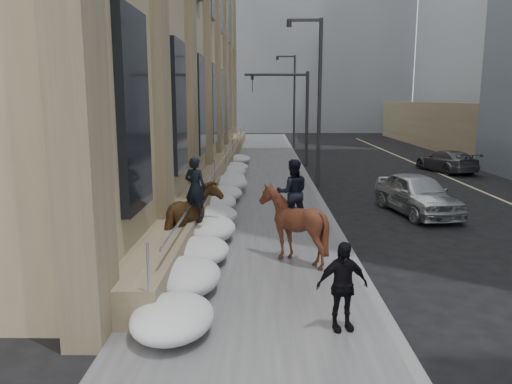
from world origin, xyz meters
TOP-DOWN VIEW (x-y plane):
  - ground at (0.00, 0.00)m, footprint 140.00×140.00m
  - sidewalk at (0.00, 10.00)m, footprint 5.00×80.00m
  - curb at (2.62, 10.00)m, footprint 0.24×80.00m
  - lane_line at (10.50, 10.00)m, footprint 0.15×70.00m
  - limestone_building at (-5.26, 19.96)m, footprint 6.10×44.00m
  - bg_building_mid at (4.00, 60.00)m, footprint 30.00×12.00m
  - bg_building_far at (-6.00, 72.00)m, footprint 24.00×12.00m
  - streetlight_mid at (2.74, 14.00)m, footprint 1.71×0.24m
  - streetlight_far at (2.74, 34.00)m, footprint 1.71×0.24m
  - traffic_signal at (2.07, 22.00)m, footprint 4.10×0.22m
  - snow_bank at (-1.42, 8.11)m, footprint 1.70×18.10m
  - mounted_horse_left at (-1.75, 3.13)m, footprint 1.68×2.39m
  - mounted_horse_right at (0.98, 2.17)m, footprint 1.75×1.93m
  - pedestrian at (1.65, -1.78)m, footprint 1.04×0.60m
  - car_silver at (6.00, 8.14)m, footprint 2.62×4.80m
  - car_grey at (11.12, 19.33)m, footprint 2.92×4.79m

SIDE VIEW (x-z plane):
  - ground at x=0.00m, z-range 0.00..0.00m
  - lane_line at x=10.50m, z-range 0.00..0.01m
  - sidewalk at x=0.00m, z-range 0.00..0.12m
  - curb at x=2.62m, z-range 0.00..0.12m
  - snow_bank at x=-1.42m, z-range 0.09..0.85m
  - car_grey at x=11.12m, z-range 0.00..1.30m
  - car_silver at x=6.00m, z-range 0.00..1.55m
  - pedestrian at x=1.65m, z-range 0.12..1.78m
  - mounted_horse_left at x=-1.75m, z-range -0.17..2.42m
  - mounted_horse_right at x=0.98m, z-range -0.10..2.54m
  - traffic_signal at x=2.07m, z-range 1.00..7.00m
  - streetlight_mid at x=2.74m, z-range 0.58..8.58m
  - streetlight_far at x=2.74m, z-range 0.58..8.58m
  - limestone_building at x=-5.26m, z-range -0.10..17.90m
  - bg_building_far at x=-6.00m, z-range 0.00..20.00m
  - bg_building_mid at x=4.00m, z-range 0.00..28.00m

